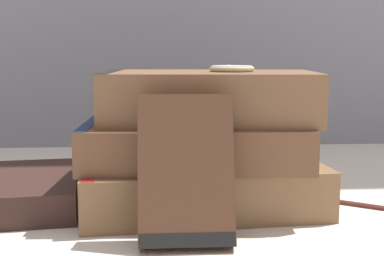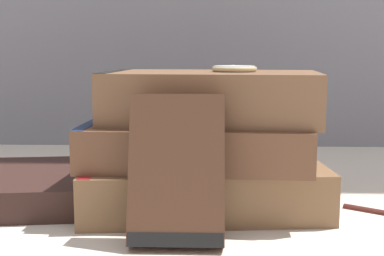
{
  "view_description": "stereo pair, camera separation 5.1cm",
  "coord_description": "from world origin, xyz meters",
  "px_view_note": "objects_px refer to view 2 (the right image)",
  "views": [
    {
      "loc": [
        -0.04,
        -0.5,
        0.17
      ],
      "look_at": [
        -0.01,
        0.02,
        0.09
      ],
      "focal_mm": 50.0,
      "sensor_mm": 36.0,
      "label": 1
    },
    {
      "loc": [
        0.01,
        -0.5,
        0.17
      ],
      "look_at": [
        -0.01,
        0.02,
        0.09
      ],
      "focal_mm": 50.0,
      "sensor_mm": 36.0,
      "label": 2
    }
  ],
  "objects_px": {
    "reading_glasses": "(167,181)",
    "book_flat_bottom": "(200,186)",
    "book_flat_top": "(206,97)",
    "book_leaning_front": "(177,176)",
    "pocket_watch": "(234,69)",
    "book_flat_middle": "(190,144)"
  },
  "relations": [
    {
      "from": "book_flat_middle",
      "to": "book_leaning_front",
      "type": "xyz_separation_m",
      "value": [
        -0.01,
        -0.09,
        -0.01
      ]
    },
    {
      "from": "book_flat_bottom",
      "to": "book_leaning_front",
      "type": "bearing_deg",
      "value": -106.01
    },
    {
      "from": "pocket_watch",
      "to": "reading_glasses",
      "type": "xyz_separation_m",
      "value": [
        -0.08,
        0.11,
        -0.15
      ]
    },
    {
      "from": "book_flat_bottom",
      "to": "pocket_watch",
      "type": "relative_size",
      "value": 5.21
    },
    {
      "from": "book_flat_bottom",
      "to": "book_flat_top",
      "type": "height_order",
      "value": "book_flat_top"
    },
    {
      "from": "reading_glasses",
      "to": "book_flat_bottom",
      "type": "bearing_deg",
      "value": -79.78
    },
    {
      "from": "book_flat_middle",
      "to": "pocket_watch",
      "type": "distance_m",
      "value": 0.09
    },
    {
      "from": "reading_glasses",
      "to": "book_leaning_front",
      "type": "bearing_deg",
      "value": -94.18
    },
    {
      "from": "book_flat_middle",
      "to": "book_leaning_front",
      "type": "height_order",
      "value": "book_leaning_front"
    },
    {
      "from": "book_flat_bottom",
      "to": "book_flat_top",
      "type": "xyz_separation_m",
      "value": [
        0.01,
        0.0,
        0.09
      ]
    },
    {
      "from": "reading_glasses",
      "to": "book_flat_top",
      "type": "bearing_deg",
      "value": -76.97
    },
    {
      "from": "book_leaning_front",
      "to": "book_flat_middle",
      "type": "bearing_deg",
      "value": 84.87
    },
    {
      "from": "pocket_watch",
      "to": "reading_glasses",
      "type": "relative_size",
      "value": 0.49
    },
    {
      "from": "book_flat_top",
      "to": "reading_glasses",
      "type": "distance_m",
      "value": 0.17
    },
    {
      "from": "book_flat_bottom",
      "to": "book_flat_middle",
      "type": "bearing_deg",
      "value": -153.95
    },
    {
      "from": "book_flat_top",
      "to": "book_leaning_front",
      "type": "height_order",
      "value": "book_flat_top"
    },
    {
      "from": "book_flat_bottom",
      "to": "book_flat_middle",
      "type": "relative_size",
      "value": 1.12
    },
    {
      "from": "book_flat_middle",
      "to": "book_leaning_front",
      "type": "distance_m",
      "value": 0.09
    },
    {
      "from": "book_flat_middle",
      "to": "book_leaning_front",
      "type": "bearing_deg",
      "value": -92.95
    },
    {
      "from": "book_leaning_front",
      "to": "pocket_watch",
      "type": "distance_m",
      "value": 0.14
    },
    {
      "from": "book_leaning_front",
      "to": "pocket_watch",
      "type": "bearing_deg",
      "value": 62.78
    },
    {
      "from": "book_flat_middle",
      "to": "book_flat_top",
      "type": "relative_size",
      "value": 1.03
    }
  ]
}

